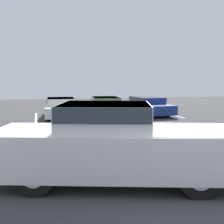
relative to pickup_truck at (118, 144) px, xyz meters
The scene contains 9 objects.
ground_plane 1.61m from the pickup_truck, 16.43° to the right, with size 60.00×60.00×0.00m, color #38383A.
stall_stripe_a 12.83m from the pickup_truck, 98.43° to the left, with size 0.12×4.97×0.01m, color white.
stall_stripe_b 12.73m from the pickup_truck, 85.46° to the left, with size 0.12×4.97×0.01m, color white.
stall_stripe_c 13.27m from the pickup_truck, 72.94° to the left, with size 0.12×4.97×0.01m, color white.
stall_stripe_d 14.38m from the pickup_truck, 61.88° to the left, with size 0.12×4.97×0.01m, color white.
pickup_truck is the anchor object (origin of this frame).
parked_sedan_a 12.46m from the pickup_truck, 91.78° to the left, with size 2.06×4.83×1.18m.
parked_sedan_b 12.71m from the pickup_truck, 78.99° to the left, with size 2.11×4.54×1.19m.
parked_sedan_c 13.71m from the pickup_truck, 67.34° to the left, with size 2.14×4.93×1.16m.
Camera 1 is at (-3.02, -6.35, 2.39)m, focal length 50.00 mm.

